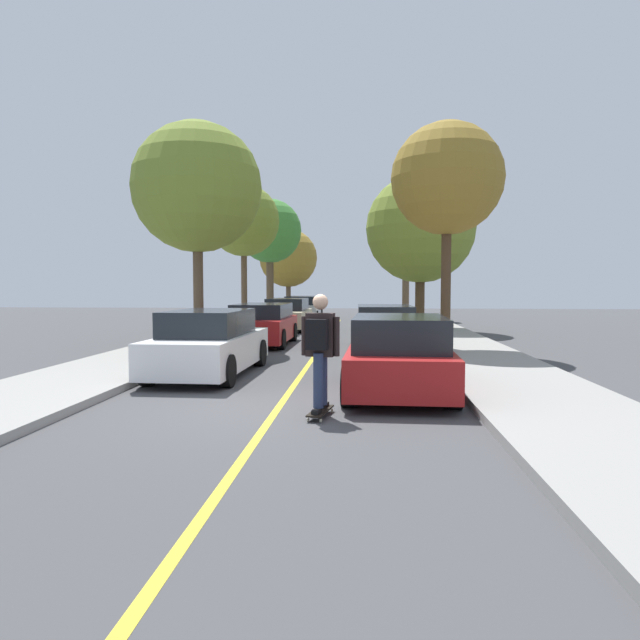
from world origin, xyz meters
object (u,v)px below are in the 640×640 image
parked_car_left_nearest (209,344)px  parked_car_left_farthest (302,309)px  street_tree_right_nearest (447,179)px  skateboarder (320,345)px  street_tree_right_far (406,228)px  street_tree_right_near (421,229)px  skateboard (320,411)px  parked_car_right_near (385,328)px  street_tree_left_farthest (288,258)px  parked_car_left_near (262,324)px  parked_car_right_nearest (399,356)px  parked_car_left_far (287,315)px  street_tree_left_near (244,221)px  street_tree_left_nearest (197,188)px  streetlamp (245,256)px  street_tree_left_far (270,232)px

parked_car_left_nearest → parked_car_left_farthest: (0.00, 19.13, -0.01)m
parked_car_left_nearest → street_tree_right_nearest: bearing=38.5°
skateboarder → street_tree_right_far: bearing=83.1°
street_tree_right_near → skateboard: bearing=-100.5°
parked_car_left_nearest → parked_car_right_near: 6.63m
street_tree_left_farthest → street_tree_right_near: bearing=-62.2°
parked_car_left_near → skateboarder: bearing=-75.3°
parked_car_left_nearest → street_tree_left_farthest: 26.46m
street_tree_right_nearest → street_tree_right_far: size_ratio=0.97×
parked_car_left_farthest → parked_car_right_nearest: size_ratio=1.13×
parked_car_left_nearest → street_tree_left_farthest: street_tree_left_farthest is taller
parked_car_right_nearest → street_tree_right_far: (1.70, 22.48, 4.48)m
parked_car_left_far → parked_car_right_near: bearing=-61.8°
parked_car_left_far → street_tree_left_near: street_tree_left_near is taller
street_tree_right_nearest → skateboarder: (-2.98, -8.39, -3.87)m
parked_car_left_farthest → street_tree_right_near: size_ratio=0.72×
street_tree_right_nearest → parked_car_left_nearest: bearing=-141.5°
parked_car_right_nearest → street_tree_left_nearest: 9.90m
parked_car_right_near → street_tree_left_nearest: (-5.68, -0.25, 4.23)m
street_tree_left_near → street_tree_right_far: size_ratio=0.91×
parked_car_left_farthest → skateboarder: bearing=-83.3°
parked_car_left_far → street_tree_left_near: (-1.70, -0.86, 3.97)m
street_tree_right_nearest → skateboarder: street_tree_right_nearest is taller
parked_car_left_near → street_tree_right_far: (5.68, 14.16, 4.49)m
parked_car_left_farthest → skateboard: bearing=-83.3°
parked_car_left_near → street_tree_left_nearest: size_ratio=0.61×
street_tree_left_near → streetlamp: 1.51m
parked_car_right_nearest → skateboard: (-1.27, -1.97, -0.60)m
parked_car_left_far → streetlamp: streetlamp is taller
parked_car_left_nearest → street_tree_right_near: 13.97m
parked_car_left_near → parked_car_left_farthest: (-0.00, 12.68, 0.00)m
street_tree_right_near → street_tree_right_far: street_tree_right_far is taller
parked_car_left_far → street_tree_right_far: (5.68, 7.88, 4.49)m
street_tree_left_near → street_tree_left_far: size_ratio=0.94×
parked_car_left_farthest → street_tree_right_far: bearing=14.6°
street_tree_right_far → streetlamp: street_tree_right_far is taller
parked_car_right_near → street_tree_right_near: 8.01m
parked_car_right_nearest → street_tree_left_near: bearing=112.4°
parked_car_left_far → parked_car_left_farthest: bearing=90.0°
parked_car_left_farthest → street_tree_right_near: 9.64m
street_tree_left_nearest → streetlamp: bearing=90.4°
street_tree_left_farthest → skateboarder: street_tree_left_farthest is taller
parked_car_left_near → parked_car_right_near: bearing=-16.0°
parked_car_right_near → skateboard: size_ratio=5.18×
parked_car_left_nearest → parked_car_right_near: bearing=53.1°
parked_car_right_near → parked_car_right_nearest: bearing=-90.0°
street_tree_right_far → skateboarder: (-2.98, -24.48, -4.09)m
parked_car_left_nearest → parked_car_left_near: size_ratio=1.07×
parked_car_right_nearest → street_tree_left_nearest: street_tree_left_nearest is taller
parked_car_right_near → street_tree_left_farthest: bearing=105.2°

